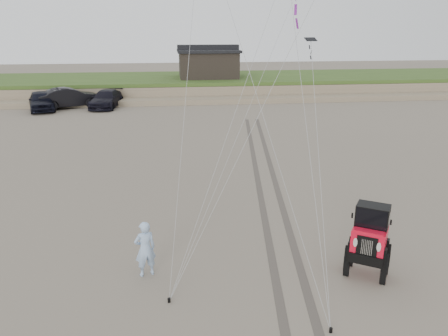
{
  "coord_description": "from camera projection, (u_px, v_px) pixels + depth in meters",
  "views": [
    {
      "loc": [
        -2.27,
        -10.04,
        6.86
      ],
      "look_at": [
        -0.62,
        3.0,
        2.6
      ],
      "focal_mm": 35.0,
      "sensor_mm": 36.0,
      "label": 1
    }
  ],
  "objects": [
    {
      "name": "ground",
      "position": [
        260.0,
        292.0,
        11.86
      ],
      "size": [
        160.0,
        160.0,
        0.0
      ],
      "primitive_type": "plane",
      "color": "#6B6054",
      "rests_on": "ground"
    },
    {
      "name": "dune_ridge",
      "position": [
        189.0,
        86.0,
        46.99
      ],
      "size": [
        160.0,
        14.25,
        1.73
      ],
      "color": "#7A6B54",
      "rests_on": "ground"
    },
    {
      "name": "cabin",
      "position": [
        208.0,
        63.0,
        46.02
      ],
      "size": [
        6.4,
        5.4,
        3.35
      ],
      "color": "black",
      "rests_on": "dune_ridge"
    },
    {
      "name": "truck_a",
      "position": [
        41.0,
        101.0,
        37.32
      ],
      "size": [
        3.28,
        5.22,
        1.66
      ],
      "primitive_type": "imported",
      "rotation": [
        0.0,
        0.0,
        0.29
      ],
      "color": "black",
      "rests_on": "ground"
    },
    {
      "name": "truck_b",
      "position": [
        69.0,
        98.0,
        38.48
      ],
      "size": [
        5.68,
        3.95,
        1.78
      ],
      "primitive_type": "imported",
      "rotation": [
        0.0,
        0.0,
        2.0
      ],
      "color": "black",
      "rests_on": "ground"
    },
    {
      "name": "truck_c",
      "position": [
        106.0,
        99.0,
        38.68
      ],
      "size": [
        2.87,
        5.45,
        1.51
      ],
      "primitive_type": "imported",
      "rotation": [
        0.0,
        0.0,
        -0.15
      ],
      "color": "black",
      "rests_on": "ground"
    },
    {
      "name": "jeep",
      "position": [
        368.0,
        249.0,
        12.39
      ],
      "size": [
        4.17,
        4.92,
        1.71
      ],
      "primitive_type": null,
      "rotation": [
        0.0,
        0.0,
        -0.58
      ],
      "color": "red",
      "rests_on": "ground"
    },
    {
      "name": "man",
      "position": [
        145.0,
        249.0,
        12.42
      ],
      "size": [
        0.71,
        0.58,
        1.68
      ],
      "primitive_type": "imported",
      "rotation": [
        0.0,
        0.0,
        3.47
      ],
      "color": "#86A1CF",
      "rests_on": "ground"
    },
    {
      "name": "stake_main",
      "position": [
        169.0,
        300.0,
        11.39
      ],
      "size": [
        0.08,
        0.08,
        0.12
      ],
      "primitive_type": "cylinder",
      "color": "black",
      "rests_on": "ground"
    },
    {
      "name": "stake_aux",
      "position": [
        331.0,
        330.0,
        10.27
      ],
      "size": [
        0.08,
        0.08,
        0.12
      ],
      "primitive_type": "cylinder",
      "color": "black",
      "rests_on": "ground"
    },
    {
      "name": "tire_tracks",
      "position": [
        268.0,
        187.0,
        19.65
      ],
      "size": [
        5.22,
        29.74,
        0.01
      ],
      "color": "#4C443D",
      "rests_on": "ground"
    }
  ]
}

